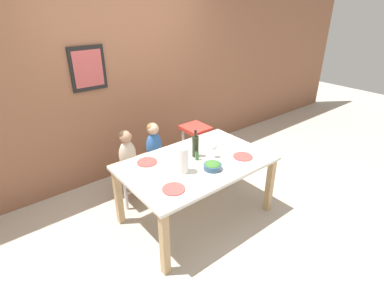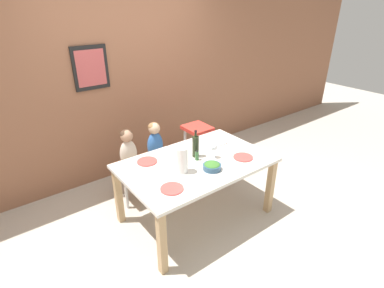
% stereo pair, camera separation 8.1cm
% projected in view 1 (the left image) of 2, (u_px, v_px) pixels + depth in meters
% --- Properties ---
extents(ground_plane, '(14.00, 14.00, 0.00)m').
position_uv_depth(ground_plane, '(196.00, 215.00, 3.52)').
color(ground_plane, '#BCB2A3').
extents(wall_back, '(10.00, 0.09, 2.70)m').
position_uv_depth(wall_back, '(126.00, 78.00, 3.96)').
color(wall_back, '#8E5B42').
rests_on(wall_back, ground_plane).
extents(dining_table, '(1.59, 1.02, 0.72)m').
position_uv_depth(dining_table, '(196.00, 169.00, 3.24)').
color(dining_table, silver).
rests_on(dining_table, ground_plane).
extents(chair_far_left, '(0.38, 0.43, 0.46)m').
position_uv_depth(chair_far_left, '(129.00, 173.00, 3.64)').
color(chair_far_left, silver).
rests_on(chair_far_left, ground_plane).
extents(chair_far_center, '(0.38, 0.43, 0.46)m').
position_uv_depth(chair_far_center, '(155.00, 163.00, 3.85)').
color(chair_far_center, silver).
rests_on(chair_far_center, ground_plane).
extents(chair_right_highchair, '(0.32, 0.36, 0.73)m').
position_uv_depth(chair_right_highchair, '(195.00, 137.00, 4.15)').
color(chair_right_highchair, silver).
rests_on(chair_right_highchair, ground_plane).
extents(person_child_left, '(0.21, 0.15, 0.48)m').
position_uv_depth(person_child_left, '(127.00, 149.00, 3.50)').
color(person_child_left, beige).
rests_on(person_child_left, chair_far_left).
extents(person_child_center, '(0.21, 0.15, 0.48)m').
position_uv_depth(person_child_center, '(154.00, 140.00, 3.71)').
color(person_child_center, '#3366B2').
rests_on(person_child_center, chair_far_center).
extents(wine_bottle, '(0.07, 0.07, 0.31)m').
position_uv_depth(wine_bottle, '(195.00, 146.00, 3.26)').
color(wine_bottle, '#232D19').
rests_on(wine_bottle, dining_table).
extents(paper_towel_roll, '(0.11, 0.11, 0.27)m').
position_uv_depth(paper_towel_roll, '(183.00, 160.00, 2.95)').
color(paper_towel_roll, white).
rests_on(paper_towel_roll, dining_table).
extents(wine_glass_near, '(0.07, 0.07, 0.17)m').
position_uv_depth(wine_glass_near, '(214.00, 147.00, 3.24)').
color(wine_glass_near, white).
rests_on(wine_glass_near, dining_table).
extents(salad_bowl_large, '(0.19, 0.19, 0.08)m').
position_uv_depth(salad_bowl_large, '(213.00, 166.00, 3.05)').
color(salad_bowl_large, '#335675').
rests_on(salad_bowl_large, dining_table).
extents(dinner_plate_front_left, '(0.22, 0.22, 0.01)m').
position_uv_depth(dinner_plate_front_left, '(174.00, 189.00, 2.73)').
color(dinner_plate_front_left, '#D14C47').
rests_on(dinner_plate_front_left, dining_table).
extents(dinner_plate_back_left, '(0.22, 0.22, 0.01)m').
position_uv_depth(dinner_plate_back_left, '(147.00, 162.00, 3.18)').
color(dinner_plate_back_left, '#D14C47').
rests_on(dinner_plate_back_left, dining_table).
extents(dinner_plate_back_right, '(0.22, 0.22, 0.01)m').
position_uv_depth(dinner_plate_back_right, '(218.00, 141.00, 3.65)').
color(dinner_plate_back_right, silver).
rests_on(dinner_plate_back_right, dining_table).
extents(dinner_plate_front_right, '(0.22, 0.22, 0.01)m').
position_uv_depth(dinner_plate_front_right, '(243.00, 157.00, 3.29)').
color(dinner_plate_front_right, '#D14C47').
rests_on(dinner_plate_front_right, dining_table).
extents(condiment_bottle_hot_sauce, '(0.04, 0.04, 0.12)m').
position_uv_depth(condiment_bottle_hot_sauce, '(197.00, 155.00, 3.22)').
color(condiment_bottle_hot_sauce, '#336633').
rests_on(condiment_bottle_hot_sauce, dining_table).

